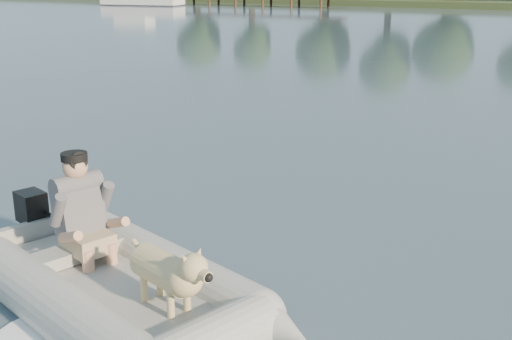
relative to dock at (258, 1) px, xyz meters
The scene contains 6 objects.
water 58.14m from the dock, 63.43° to the right, with size 160.00×160.00×0.00m, color slate.
dock is the anchor object (origin of this frame).
dinghy 58.78m from the dock, 63.50° to the right, with size 5.16×3.96×1.49m, color gray, non-canonical shape.
man 58.22m from the dock, 63.99° to the right, with size 0.78×0.67×1.16m, color #5A5A5E, non-canonical shape.
dog 59.24m from the dock, 62.98° to the right, with size 1.01×0.36×0.67m, color tan, non-canonical shape.
outboard_motor 57.54m from the dock, 64.77° to the right, with size 0.45×0.31×0.85m, color black, non-canonical shape.
Camera 1 is at (4.06, -4.96, 3.14)m, focal length 45.00 mm.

